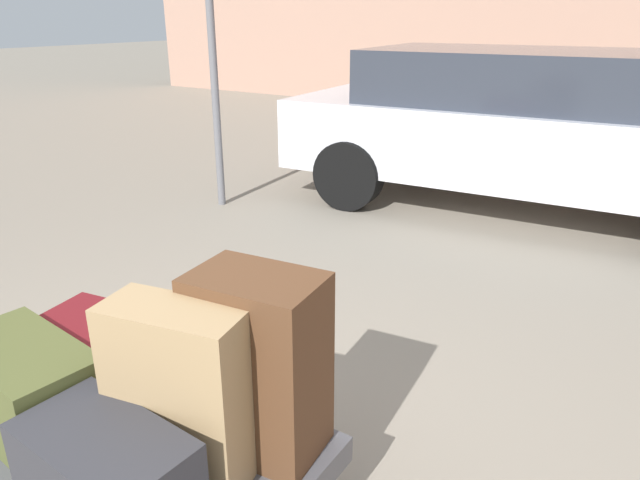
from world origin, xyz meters
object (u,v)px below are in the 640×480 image
(suitcase_tan_stacked_top, at_px, (179,394))
(suitcase_brown_front_left, at_px, (259,364))
(duffel_bag_olive_center, at_px, (29,390))
(parked_car, at_px, (524,125))
(luggage_cart, at_px, (136,457))
(no_parking_sign, at_px, (212,46))
(duffel_bag_charcoal_front_right, at_px, (107,478))
(duffel_bag_maroon_rear_left, at_px, (120,361))

(suitcase_tan_stacked_top, xyz_separation_m, suitcase_brown_front_left, (0.12, 0.24, 0.02))
(duffel_bag_olive_center, bearing_deg, suitcase_tan_stacked_top, 20.84)
(suitcase_tan_stacked_top, distance_m, parked_car, 4.50)
(luggage_cart, distance_m, suitcase_tan_stacked_top, 0.44)
(no_parking_sign, bearing_deg, duffel_bag_charcoal_front_right, -52.71)
(duffel_bag_charcoal_front_right, relative_size, no_parking_sign, 0.22)
(luggage_cart, distance_m, duffel_bag_charcoal_front_right, 0.40)
(duffel_bag_maroon_rear_left, xyz_separation_m, suitcase_brown_front_left, (0.61, 0.08, 0.16))
(suitcase_tan_stacked_top, height_order, duffel_bag_maroon_rear_left, suitcase_tan_stacked_top)
(suitcase_tan_stacked_top, xyz_separation_m, parked_car, (-0.14, 4.49, 0.13))
(duffel_bag_maroon_rear_left, relative_size, parked_car, 0.14)
(duffel_bag_olive_center, distance_m, suitcase_brown_front_left, 0.82)
(suitcase_brown_front_left, distance_m, parked_car, 4.26)
(parked_car, bearing_deg, duffel_bag_maroon_rear_left, -94.59)
(luggage_cart, xyz_separation_m, parked_car, (0.11, 4.49, 0.49))
(duffel_bag_olive_center, height_order, duffel_bag_charcoal_front_right, duffel_bag_olive_center)
(suitcase_brown_front_left, xyz_separation_m, parked_car, (-0.26, 4.25, 0.11))
(duffel_bag_charcoal_front_right, height_order, parked_car, parked_car)
(duffel_bag_maroon_rear_left, distance_m, duffel_bag_olive_center, 0.32)
(duffel_bag_maroon_rear_left, bearing_deg, duffel_bag_charcoal_front_right, -50.99)
(no_parking_sign, bearing_deg, suitcase_brown_front_left, -46.29)
(suitcase_tan_stacked_top, bearing_deg, luggage_cart, 168.87)
(duffel_bag_charcoal_front_right, bearing_deg, no_parking_sign, 131.37)
(suitcase_brown_front_left, height_order, no_parking_sign, no_parking_sign)
(suitcase_brown_front_left, height_order, parked_car, parked_car)
(suitcase_brown_front_left, relative_size, parked_car, 0.14)
(duffel_bag_maroon_rear_left, bearing_deg, luggage_cart, -42.45)
(parked_car, bearing_deg, duffel_bag_olive_center, -95.45)
(luggage_cart, bearing_deg, duffel_bag_maroon_rear_left, 145.70)
(luggage_cart, bearing_deg, no_parking_sign, 127.06)
(luggage_cart, bearing_deg, suitcase_tan_stacked_top, -0.20)
(duffel_bag_charcoal_front_right, bearing_deg, duffel_bag_maroon_rear_left, 141.23)
(luggage_cart, xyz_separation_m, duffel_bag_charcoal_front_right, (0.22, -0.26, 0.22))
(duffel_bag_olive_center, distance_m, parked_car, 4.67)
(duffel_bag_olive_center, xyz_separation_m, suitcase_brown_front_left, (0.71, 0.38, 0.14))
(parked_car, bearing_deg, duffel_bag_charcoal_front_right, -88.76)
(suitcase_brown_front_left, bearing_deg, no_parking_sign, 127.80)
(duffel_bag_charcoal_front_right, distance_m, parked_car, 4.76)
(suitcase_brown_front_left, bearing_deg, duffel_bag_olive_center, -157.46)
(suitcase_tan_stacked_top, height_order, no_parking_sign, no_parking_sign)
(suitcase_tan_stacked_top, bearing_deg, duffel_bag_maroon_rear_left, 150.88)
(duffel_bag_olive_center, xyz_separation_m, no_parking_sign, (-1.94, 3.15, 0.94))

